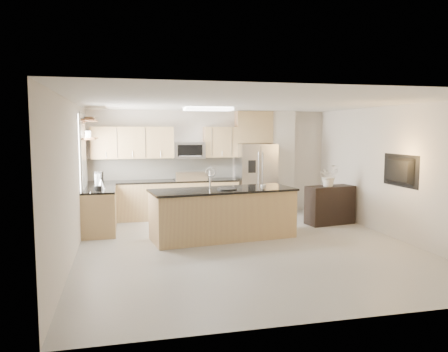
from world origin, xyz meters
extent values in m
plane|color=#ABAAA3|center=(0.00, 0.00, 0.00)|extent=(6.50, 6.50, 0.00)
cube|color=silver|center=(0.00, 0.00, 2.60)|extent=(6.00, 6.50, 0.02)
cube|color=beige|center=(0.00, 3.25, 1.30)|extent=(6.00, 0.02, 2.60)
cube|color=beige|center=(0.00, -3.25, 1.30)|extent=(6.00, 0.02, 2.60)
cube|color=beige|center=(-3.00, 0.00, 1.30)|extent=(0.02, 6.50, 2.60)
cube|color=beige|center=(3.00, 0.00, 1.30)|extent=(0.02, 6.50, 2.60)
cube|color=tan|center=(-1.23, 2.92, 0.44)|extent=(3.55, 0.65, 0.88)
cube|color=black|center=(-1.23, 2.92, 0.90)|extent=(3.55, 0.66, 0.04)
cube|color=beige|center=(-1.23, 3.24, 1.18)|extent=(3.55, 0.02, 0.52)
cube|color=tan|center=(-2.67, 1.85, 0.44)|extent=(0.65, 1.50, 0.88)
cube|color=black|center=(-2.67, 1.85, 0.90)|extent=(0.66, 1.50, 0.04)
cube|color=black|center=(-0.60, 2.92, 0.45)|extent=(0.76, 0.64, 0.90)
cube|color=black|center=(-0.60, 2.92, 0.92)|extent=(0.76, 0.62, 0.03)
cube|color=#B9B9BB|center=(-0.60, 2.62, 1.03)|extent=(0.76, 0.04, 0.22)
cube|color=#A67F5A|center=(-1.94, 3.08, 1.83)|extent=(1.92, 0.33, 0.75)
cube|color=#A67F5A|center=(0.19, 3.08, 1.83)|extent=(0.82, 0.33, 0.75)
cube|color=#B9B9BB|center=(-0.60, 3.05, 1.63)|extent=(0.76, 0.40, 0.40)
cube|color=black|center=(-0.60, 2.85, 1.63)|extent=(0.60, 0.02, 0.28)
cube|color=#B9B9BB|center=(1.06, 2.88, 0.89)|extent=(0.92, 0.75, 1.78)
cube|color=gray|center=(1.06, 2.50, 0.89)|extent=(0.02, 0.01, 1.69)
cube|color=black|center=(0.84, 2.48, 1.25)|extent=(0.18, 0.03, 0.30)
cube|color=silver|center=(1.82, 3.10, 1.30)|extent=(0.60, 0.30, 2.60)
cube|color=white|center=(-2.98, 1.85, 1.65)|extent=(0.03, 1.05, 1.55)
cube|color=silver|center=(-2.97, 1.85, 1.65)|extent=(0.03, 1.15, 1.65)
cube|color=#98643C|center=(-2.85, 1.95, 1.95)|extent=(0.30, 1.20, 0.04)
cube|color=#98643C|center=(-2.85, 1.95, 2.32)|extent=(0.30, 1.20, 0.04)
cube|color=white|center=(-0.40, 1.60, 2.56)|extent=(1.00, 0.50, 0.06)
cube|color=tan|center=(-0.28, 0.71, 0.47)|extent=(2.86, 1.29, 0.93)
cube|color=black|center=(-0.28, 0.71, 0.95)|extent=(2.93, 1.36, 0.04)
cube|color=black|center=(-0.50, 0.71, 0.94)|extent=(0.58, 0.42, 0.01)
cylinder|color=#B9B9BB|center=(-0.50, 0.95, 1.14)|extent=(0.03, 0.03, 0.34)
torus|color=#B9B9BB|center=(-0.50, 0.88, 1.29)|extent=(0.21, 0.03, 0.21)
cube|color=black|center=(2.37, 1.43, 0.43)|extent=(1.14, 0.63, 0.87)
imported|color=silver|center=(0.47, 0.50, 1.02)|extent=(0.13, 0.13, 0.09)
cylinder|color=black|center=(-0.22, 0.64, 0.99)|extent=(0.49, 0.49, 0.02)
cylinder|color=black|center=(-2.67, 1.39, 0.97)|extent=(0.15, 0.15, 0.10)
cylinder|color=silver|center=(-2.67, 1.39, 1.14)|extent=(0.11, 0.11, 0.24)
cone|color=#B9B9BB|center=(-2.62, 1.71, 1.02)|extent=(0.18, 0.18, 0.20)
cylinder|color=black|center=(-2.62, 1.71, 1.13)|extent=(0.04, 0.04, 0.04)
cube|color=black|center=(-2.69, 2.27, 1.07)|extent=(0.19, 0.22, 0.31)
cylinder|color=#B9B9BB|center=(-2.69, 2.22, 1.00)|extent=(0.10, 0.10, 0.11)
imported|color=#B9B9BB|center=(-2.85, 2.21, 2.38)|extent=(0.37, 0.37, 0.08)
imported|color=silver|center=(2.28, 1.35, 1.24)|extent=(0.79, 0.73, 0.74)
imported|color=black|center=(2.91, -0.20, 1.35)|extent=(0.14, 1.08, 0.62)
camera|label=1|loc=(-2.19, -7.52, 2.12)|focal=35.00mm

